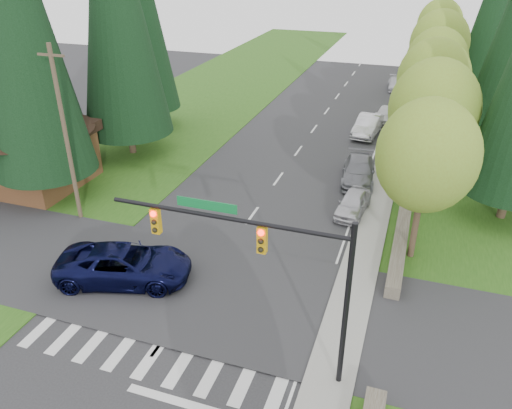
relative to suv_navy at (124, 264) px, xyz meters
The scene contains 26 objects.
grass_east 20.82m from the suv_navy, 36.81° to the left, with size 14.00×110.00×0.06m, color #275215.
grass_west 15.60m from the suv_navy, 126.87° to the left, with size 14.00×110.00×0.06m, color #275215.
cross_street 3.79m from the suv_navy, ahead, with size 120.00×8.00×0.10m, color #28282B.
sidewalk_east 17.92m from the suv_navy, 53.88° to the left, with size 1.80×80.00×0.13m, color gray.
curb_east 17.43m from the suv_navy, 56.14° to the left, with size 0.20×80.00×0.13m, color gray.
stone_wall_north 25.59m from the suv_navy, 61.39° to the left, with size 0.70×40.00×0.70m, color #4C4438.
traffic_signal 9.51m from the suv_navy, 20.75° to the right, with size 8.70×0.37×6.80m.
brown_building 13.77m from the suv_navy, 146.67° to the left, with size 8.40×8.40×5.40m.
utility_pole 8.50m from the suv_navy, 142.65° to the left, with size 1.60×0.24×10.00m.
decid_tree_0 15.14m from the suv_navy, 26.69° to the left, with size 4.80×4.80×8.37m.
decid_tree_1 19.32m from the suv_navy, 46.10° to the left, with size 5.20×5.20×8.80m.
decid_tree_2 24.63m from the suv_navy, 58.07° to the left, with size 5.00×5.00×8.82m.
decid_tree_3 30.70m from the suv_navy, 64.92° to the left, with size 5.00×5.00×8.55m.
decid_tree_4 37.18m from the suv_navy, 69.40° to the left, with size 5.40×5.40×9.18m.
decid_tree_5 43.63m from the suv_navy, 72.90° to the left, with size 4.80×4.80×8.30m.
decid_tree_6 50.38m from the suv_navy, 75.15° to the left, with size 5.20×5.20×8.86m.
conifer_w_a 15.08m from the suv_navy, 145.34° to the left, with size 6.12×6.12×19.80m.
conifer_w_b 18.48m from the suv_navy, 139.72° to the left, with size 5.44×5.44×17.80m.
conifer_w_e 24.79m from the suv_navy, 116.82° to the left, with size 5.78×5.78×18.80m.
conifer_e_c 44.94m from the suv_navy, 66.43° to the left, with size 5.10×5.10×16.80m.
suv_navy is the anchor object (origin of this frame).
parked_car_a 13.77m from the suv_navy, 47.77° to the left, with size 1.58×3.92×1.33m, color #BBBBC0.
parked_car_b 17.31m from the suv_navy, 59.12° to the left, with size 2.11×5.20×1.51m, color slate.
parked_car_c 25.76m from the suv_navy, 71.39° to the left, with size 1.72×4.95×1.63m, color silver.
parked_car_d 29.93m from the suv_navy, 71.99° to the left, with size 1.60×3.97×1.35m, color silver.
parked_car_e 41.37m from the suv_navy, 77.07° to the left, with size 1.71×4.21×1.22m, color #B9B9BF.
Camera 1 is at (8.58, -9.03, 14.41)m, focal length 35.00 mm.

